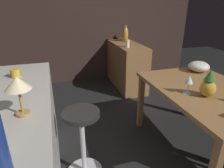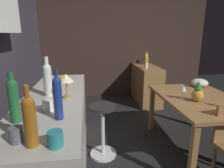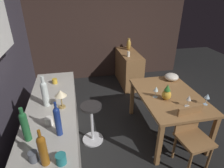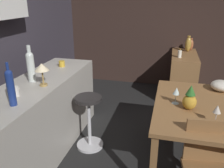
{
  "view_description": "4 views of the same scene",
  "coord_description": "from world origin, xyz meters",
  "px_view_note": "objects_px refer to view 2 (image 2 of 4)",
  "views": [
    {
      "loc": [
        -1.39,
        1.0,
        1.53
      ],
      "look_at": [
        0.23,
        0.5,
        0.82
      ],
      "focal_mm": 31.74,
      "sensor_mm": 36.0,
      "label": 1
    },
    {
      "loc": [
        -2.11,
        1.0,
        1.52
      ],
      "look_at": [
        0.33,
        0.68,
        0.87
      ],
      "focal_mm": 30.69,
      "sensor_mm": 36.0,
      "label": 2
    },
    {
      "loc": [
        -2.3,
        1.0,
        2.23
      ],
      "look_at": [
        0.36,
        0.45,
        0.84
      ],
      "focal_mm": 30.22,
      "sensor_mm": 36.0,
      "label": 3
    },
    {
      "loc": [
        -2.3,
        -0.06,
        1.79
      ],
      "look_at": [
        0.27,
        0.6,
        0.78
      ],
      "focal_mm": 37.35,
      "sensor_mm": 36.0,
      "label": 4
    }
  ],
  "objects_px": {
    "bar_stool": "(103,129)",
    "cup_mustard": "(62,78)",
    "fruit_bowl": "(199,83)",
    "pillar_candle_tall": "(146,66)",
    "dining_table": "(199,104)",
    "cup_white": "(48,105)",
    "wine_bottle_green": "(14,99)",
    "cup_teal": "(55,139)",
    "vase_copper": "(147,59)",
    "pineapple_centerpiece": "(198,93)",
    "vase_brass": "(146,59)",
    "wine_bottle_amber": "(30,120)",
    "cup_slate": "(17,135)",
    "counter_lamp": "(66,79)",
    "wine_bottle_cobalt": "(58,97)",
    "wine_glass_center": "(183,89)",
    "wine_bottle_clear": "(48,78)",
    "sideboard_cabinet": "(146,84)"
  },
  "relations": [
    {
      "from": "bar_stool",
      "to": "cup_white",
      "type": "distance_m",
      "value": 0.99
    },
    {
      "from": "bar_stool",
      "to": "wine_bottle_clear",
      "type": "bearing_deg",
      "value": 110.57
    },
    {
      "from": "fruit_bowl",
      "to": "cup_mustard",
      "type": "distance_m",
      "value": 2.02
    },
    {
      "from": "dining_table",
      "to": "pillar_candle_tall",
      "type": "relative_size",
      "value": 9.04
    },
    {
      "from": "vase_brass",
      "to": "fruit_bowl",
      "type": "bearing_deg",
      "value": -169.51
    },
    {
      "from": "sideboard_cabinet",
      "to": "vase_copper",
      "type": "bearing_deg",
      "value": -16.22
    },
    {
      "from": "wine_glass_center",
      "to": "counter_lamp",
      "type": "relative_size",
      "value": 0.72
    },
    {
      "from": "wine_bottle_green",
      "to": "cup_white",
      "type": "bearing_deg",
      "value": -43.71
    },
    {
      "from": "counter_lamp",
      "to": "vase_brass",
      "type": "bearing_deg",
      "value": -32.72
    },
    {
      "from": "cup_slate",
      "to": "vase_brass",
      "type": "distance_m",
      "value": 3.69
    },
    {
      "from": "cup_white",
      "to": "sideboard_cabinet",
      "type": "bearing_deg",
      "value": -33.29
    },
    {
      "from": "wine_bottle_green",
      "to": "cup_teal",
      "type": "height_order",
      "value": "wine_bottle_green"
    },
    {
      "from": "pillar_candle_tall",
      "to": "vase_brass",
      "type": "relative_size",
      "value": 0.51
    },
    {
      "from": "wine_bottle_cobalt",
      "to": "cup_mustard",
      "type": "height_order",
      "value": "wine_bottle_cobalt"
    },
    {
      "from": "wine_bottle_clear",
      "to": "cup_mustard",
      "type": "relative_size",
      "value": 3.56
    },
    {
      "from": "wine_bottle_amber",
      "to": "wine_bottle_cobalt",
      "type": "bearing_deg",
      "value": -16.64
    },
    {
      "from": "fruit_bowl",
      "to": "cup_teal",
      "type": "relative_size",
      "value": 1.97
    },
    {
      "from": "pineapple_centerpiece",
      "to": "wine_bottle_green",
      "type": "xyz_separation_m",
      "value": [
        -0.65,
        1.8,
        0.23
      ]
    },
    {
      "from": "pillar_candle_tall",
      "to": "vase_copper",
      "type": "distance_m",
      "value": 0.68
    },
    {
      "from": "pineapple_centerpiece",
      "to": "wine_bottle_cobalt",
      "type": "height_order",
      "value": "wine_bottle_cobalt"
    },
    {
      "from": "pineapple_centerpiece",
      "to": "pillar_candle_tall",
      "type": "relative_size",
      "value": 1.72
    },
    {
      "from": "wine_bottle_clear",
      "to": "cup_mustard",
      "type": "height_order",
      "value": "wine_bottle_clear"
    },
    {
      "from": "fruit_bowl",
      "to": "vase_brass",
      "type": "distance_m",
      "value": 1.73
    },
    {
      "from": "wine_bottle_green",
      "to": "cup_slate",
      "type": "bearing_deg",
      "value": -160.97
    },
    {
      "from": "fruit_bowl",
      "to": "pillar_candle_tall",
      "type": "height_order",
      "value": "pillar_candle_tall"
    },
    {
      "from": "wine_bottle_clear",
      "to": "pillar_candle_tall",
      "type": "xyz_separation_m",
      "value": [
        1.84,
        -1.61,
        -0.21
      ]
    },
    {
      "from": "sideboard_cabinet",
      "to": "wine_bottle_clear",
      "type": "xyz_separation_m",
      "value": [
        -2.11,
        1.71,
        0.68
      ]
    },
    {
      "from": "cup_teal",
      "to": "wine_bottle_cobalt",
      "type": "bearing_deg",
      "value": 4.39
    },
    {
      "from": "wine_bottle_cobalt",
      "to": "cup_mustard",
      "type": "bearing_deg",
      "value": 5.56
    },
    {
      "from": "wine_bottle_green",
      "to": "cup_teal",
      "type": "xyz_separation_m",
      "value": [
        -0.35,
        -0.33,
        -0.13
      ]
    },
    {
      "from": "cup_mustard",
      "to": "dining_table",
      "type": "bearing_deg",
      "value": -104.13
    },
    {
      "from": "bar_stool",
      "to": "cup_mustard",
      "type": "bearing_deg",
      "value": 51.79
    },
    {
      "from": "cup_slate",
      "to": "wine_glass_center",
      "type": "bearing_deg",
      "value": -56.9
    },
    {
      "from": "cup_slate",
      "to": "pillar_candle_tall",
      "type": "xyz_separation_m",
      "value": [
        2.71,
        -1.64,
        -0.07
      ]
    },
    {
      "from": "cup_slate",
      "to": "vase_copper",
      "type": "relative_size",
      "value": 0.51
    },
    {
      "from": "pineapple_centerpiece",
      "to": "pillar_candle_tall",
      "type": "distance_m",
      "value": 1.78
    },
    {
      "from": "cup_slate",
      "to": "counter_lamp",
      "type": "xyz_separation_m",
      "value": [
        0.78,
        -0.22,
        0.14
      ]
    },
    {
      "from": "pineapple_centerpiece",
      "to": "wine_glass_center",
      "type": "bearing_deg",
      "value": 52.3
    },
    {
      "from": "cup_teal",
      "to": "counter_lamp",
      "type": "distance_m",
      "value": 0.87
    },
    {
      "from": "wine_bottle_cobalt",
      "to": "cup_teal",
      "type": "bearing_deg",
      "value": -175.61
    },
    {
      "from": "vase_brass",
      "to": "wine_glass_center",
      "type": "bearing_deg",
      "value": 174.57
    },
    {
      "from": "cup_mustard",
      "to": "counter_lamp",
      "type": "distance_m",
      "value": 0.74
    },
    {
      "from": "dining_table",
      "to": "bar_stool",
      "type": "xyz_separation_m",
      "value": [
        0.04,
        1.23,
        -0.29
      ]
    },
    {
      "from": "dining_table",
      "to": "cup_white",
      "type": "xyz_separation_m",
      "value": [
        -0.58,
        1.74,
        0.29
      ]
    },
    {
      "from": "fruit_bowl",
      "to": "cup_teal",
      "type": "xyz_separation_m",
      "value": [
        -1.6,
        1.87,
        0.14
      ]
    },
    {
      "from": "bar_stool",
      "to": "cup_teal",
      "type": "relative_size",
      "value": 5.43
    },
    {
      "from": "cup_white",
      "to": "pillar_candle_tall",
      "type": "xyz_separation_m",
      "value": [
        2.24,
        -1.55,
        -0.06
      ]
    },
    {
      "from": "dining_table",
      "to": "sideboard_cabinet",
      "type": "distance_m",
      "value": 1.95
    },
    {
      "from": "pillar_candle_tall",
      "to": "wine_bottle_amber",
      "type": "bearing_deg",
      "value": 150.95
    },
    {
      "from": "bar_stool",
      "to": "fruit_bowl",
      "type": "height_order",
      "value": "fruit_bowl"
    }
  ]
}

